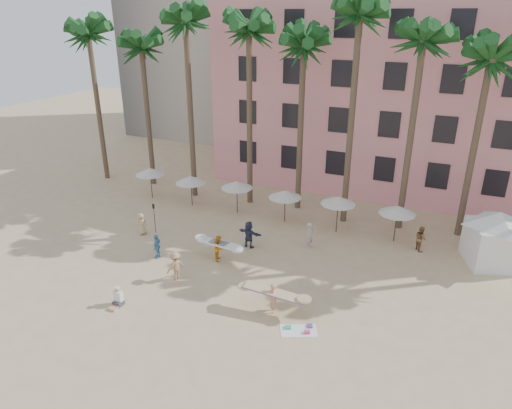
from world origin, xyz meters
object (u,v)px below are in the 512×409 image
object	(u,v)px
pink_hotel	(428,94)
carrier_white	(219,247)
cabana	(497,234)
carrier_yellow	(274,296)

from	to	relation	value
pink_hotel	carrier_white	world-z (taller)	pink_hotel
cabana	carrier_yellow	xyz separation A→B (m)	(-10.58, -10.20, -1.10)
cabana	carrier_white	bearing A→B (deg)	-157.55
carrier_yellow	cabana	bearing A→B (deg)	43.95
pink_hotel	carrier_white	xyz separation A→B (m)	(-9.78, -20.54, -7.09)
pink_hotel	carrier_yellow	size ratio (longest dim) A/B	10.77
pink_hotel	carrier_yellow	world-z (taller)	pink_hotel
pink_hotel	carrier_white	bearing A→B (deg)	-115.46
pink_hotel	cabana	world-z (taller)	pink_hotel
cabana	carrier_white	xyz separation A→B (m)	(-15.79, -6.52, -1.16)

